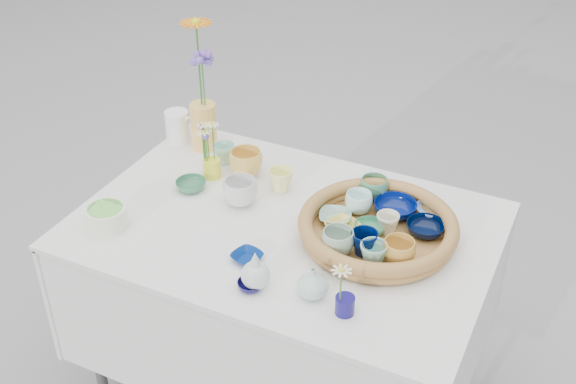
% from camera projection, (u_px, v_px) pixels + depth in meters
% --- Properties ---
extents(wicker_tray, '(0.47, 0.47, 0.08)m').
position_uv_depth(wicker_tray, '(378.00, 228.00, 2.13)').
color(wicker_tray, olive).
rests_on(wicker_tray, display_table).
extents(tray_ceramic_0, '(0.17, 0.17, 0.04)m').
position_uv_depth(tray_ceramic_0, '(395.00, 209.00, 2.21)').
color(tray_ceramic_0, '#03125C').
rests_on(tray_ceramic_0, wicker_tray).
extents(tray_ceramic_1, '(0.11, 0.11, 0.04)m').
position_uv_depth(tray_ceramic_1, '(425.00, 228.00, 2.13)').
color(tray_ceramic_1, black).
rests_on(tray_ceramic_1, wicker_tray).
extents(tray_ceramic_2, '(0.12, 0.12, 0.07)m').
position_uv_depth(tray_ceramic_2, '(399.00, 252.00, 2.01)').
color(tray_ceramic_2, gold).
rests_on(tray_ceramic_2, wicker_tray).
extents(tray_ceramic_3, '(0.11, 0.11, 0.03)m').
position_uv_depth(tray_ceramic_3, '(370.00, 228.00, 2.14)').
color(tray_ceramic_3, '#3A9362').
rests_on(tray_ceramic_3, wicker_tray).
extents(tray_ceramic_4, '(0.10, 0.10, 0.08)m').
position_uv_depth(tray_ceramic_4, '(338.00, 242.00, 2.04)').
color(tray_ceramic_4, '#94B19B').
rests_on(tray_ceramic_4, wicker_tray).
extents(tray_ceramic_5, '(0.12, 0.12, 0.02)m').
position_uv_depth(tray_ceramic_5, '(335.00, 217.00, 2.19)').
color(tray_ceramic_5, '#88B7A3').
rests_on(tray_ceramic_5, wicker_tray).
extents(tray_ceramic_6, '(0.11, 0.11, 0.07)m').
position_uv_depth(tray_ceramic_6, '(359.00, 203.00, 2.22)').
color(tray_ceramic_6, '#CFFEF6').
rests_on(tray_ceramic_6, wicker_tray).
extents(tray_ceramic_7, '(0.07, 0.07, 0.06)m').
position_uv_depth(tray_ceramic_7, '(388.00, 224.00, 2.13)').
color(tray_ceramic_7, beige).
rests_on(tray_ceramic_7, wicker_tray).
extents(tray_ceramic_8, '(0.12, 0.12, 0.03)m').
position_uv_depth(tray_ceramic_8, '(431.00, 211.00, 2.21)').
color(tray_ceramic_8, '#85B0FD').
rests_on(tray_ceramic_8, wicker_tray).
extents(tray_ceramic_9, '(0.10, 0.10, 0.07)m').
position_uv_depth(tray_ceramic_9, '(364.00, 243.00, 2.04)').
color(tray_ceramic_9, '#000D3A').
rests_on(tray_ceramic_9, wicker_tray).
extents(tray_ceramic_10, '(0.12, 0.12, 0.02)m').
position_uv_depth(tray_ceramic_10, '(342.00, 227.00, 2.15)').
color(tray_ceramic_10, '#D8C34F').
rests_on(tray_ceramic_10, wicker_tray).
extents(tray_ceramic_11, '(0.08, 0.08, 0.07)m').
position_uv_depth(tray_ceramic_11, '(373.00, 255.00, 2.00)').
color(tray_ceramic_11, '#8AC6B5').
rests_on(tray_ceramic_11, wicker_tray).
extents(tray_ceramic_12, '(0.11, 0.11, 0.07)m').
position_uv_depth(tray_ceramic_12, '(374.00, 188.00, 2.28)').
color(tray_ceramic_12, '#458861').
rests_on(tray_ceramic_12, wicker_tray).
extents(loose_ceramic_0, '(0.13, 0.13, 0.09)m').
position_uv_depth(loose_ceramic_0, '(246.00, 163.00, 2.43)').
color(loose_ceramic_0, '#E5B44F').
rests_on(loose_ceramic_0, display_table).
extents(loose_ceramic_1, '(0.10, 0.10, 0.08)m').
position_uv_depth(loose_ceramic_1, '(281.00, 180.00, 2.35)').
color(loose_ceramic_1, '#FBFF92').
rests_on(loose_ceramic_1, display_table).
extents(loose_ceramic_2, '(0.13, 0.13, 0.03)m').
position_uv_depth(loose_ceramic_2, '(191.00, 185.00, 2.36)').
color(loose_ceramic_2, '#35744F').
rests_on(loose_ceramic_2, display_table).
extents(loose_ceramic_3, '(0.12, 0.12, 0.09)m').
position_uv_depth(loose_ceramic_3, '(240.00, 192.00, 2.28)').
color(loose_ceramic_3, silver).
rests_on(loose_ceramic_3, display_table).
extents(loose_ceramic_4, '(0.10, 0.10, 0.02)m').
position_uv_depth(loose_ceramic_4, '(247.00, 257.00, 2.06)').
color(loose_ceramic_4, navy).
rests_on(loose_ceramic_4, display_table).
extents(loose_ceramic_5, '(0.10, 0.10, 0.07)m').
position_uv_depth(loose_ceramic_5, '(224.00, 153.00, 2.50)').
color(loose_ceramic_5, '#A0DBC5').
rests_on(loose_ceramic_5, display_table).
extents(loose_ceramic_6, '(0.09, 0.09, 0.02)m').
position_uv_depth(loose_ceramic_6, '(251.00, 285.00, 1.96)').
color(loose_ceramic_6, '#110F4D').
rests_on(loose_ceramic_6, display_table).
extents(fluted_bowl, '(0.15, 0.15, 0.07)m').
position_uv_depth(fluted_bowl, '(106.00, 217.00, 2.18)').
color(fluted_bowl, white).
rests_on(fluted_bowl, display_table).
extents(bud_vase_paleblue, '(0.09, 0.09, 0.12)m').
position_uv_depth(bud_vase_paleblue, '(256.00, 269.00, 1.93)').
color(bud_vase_paleblue, silver).
rests_on(bud_vase_paleblue, display_table).
extents(bud_vase_seafoam, '(0.11, 0.11, 0.09)m').
position_uv_depth(bud_vase_seafoam, '(313.00, 282.00, 1.91)').
color(bud_vase_seafoam, '#AED1C8').
rests_on(bud_vase_seafoam, display_table).
extents(bud_vase_cobalt, '(0.06, 0.06, 0.05)m').
position_uv_depth(bud_vase_cobalt, '(345.00, 305.00, 1.87)').
color(bud_vase_cobalt, navy).
rests_on(bud_vase_cobalt, display_table).
extents(single_daisy, '(0.07, 0.07, 0.12)m').
position_uv_depth(single_daisy, '(341.00, 285.00, 1.82)').
color(single_daisy, white).
rests_on(single_daisy, bud_vase_cobalt).
extents(tall_vase_yellow, '(0.11, 0.11, 0.17)m').
position_uv_depth(tall_vase_yellow, '(204.00, 126.00, 2.56)').
color(tall_vase_yellow, '#FBBE54').
rests_on(tall_vase_yellow, display_table).
extents(gerbera, '(0.16, 0.16, 0.32)m').
position_uv_depth(gerbera, '(199.00, 65.00, 2.43)').
color(gerbera, orange).
rests_on(gerbera, tall_vase_yellow).
extents(hydrangea, '(0.09, 0.09, 0.24)m').
position_uv_depth(hydrangea, '(203.00, 83.00, 2.46)').
color(hydrangea, '#725ABF').
rests_on(hydrangea, tall_vase_yellow).
extents(white_pitcher, '(0.13, 0.10, 0.12)m').
position_uv_depth(white_pitcher, '(177.00, 126.00, 2.61)').
color(white_pitcher, white).
rests_on(white_pitcher, display_table).
extents(daisy_cup, '(0.06, 0.06, 0.06)m').
position_uv_depth(daisy_cup, '(212.00, 168.00, 2.42)').
color(daisy_cup, yellow).
rests_on(daisy_cup, display_table).
extents(daisy_posy, '(0.10, 0.10, 0.14)m').
position_uv_depth(daisy_posy, '(206.00, 142.00, 2.37)').
color(daisy_posy, white).
rests_on(daisy_posy, daisy_cup).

